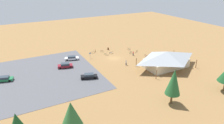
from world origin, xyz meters
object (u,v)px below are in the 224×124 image
at_px(bicycle_green_near_porch, 106,54).
at_px(visitor_by_pavilion, 133,53).
at_px(bicycle_black_yard_front, 153,55).
at_px(car_black_by_curb, 89,76).
at_px(lot_sign, 90,55).
at_px(bicycle_white_by_bin, 102,51).
at_px(bicycle_purple_yard_left, 163,55).
at_px(bicycle_black_lone_west, 137,52).
at_px(bicycle_red_edge_north, 146,56).
at_px(visitor_near_lot, 159,54).
at_px(bicycle_yellow_yard_center, 92,53).
at_px(car_green_front_row, 4,79).
at_px(car_maroon_near_entry, 65,65).
at_px(bicycle_orange_trailside, 95,51).
at_px(trash_bin, 108,49).
at_px(visitor_crossing_yard, 126,62).
at_px(bicycle_blue_mid_cluster, 111,53).
at_px(car_white_second_row, 72,58).
at_px(bicycle_silver_yard_right, 160,53).
at_px(bike_pavilion, 166,58).
at_px(pine_mideast, 71,114).
at_px(bicycle_teal_edge_south, 129,49).
at_px(bicycle_blue_near_sign, 130,53).

xyz_separation_m(bicycle_green_near_porch, visitor_by_pavilion, (-8.77, 4.62, 0.48)).
bearing_deg(bicycle_black_yard_front, car_black_by_curb, 11.28).
relative_size(lot_sign, bicycle_white_by_bin, 1.68).
xyz_separation_m(bicycle_purple_yard_left, bicycle_black_lone_west, (6.63, -7.37, 0.02)).
bearing_deg(bicycle_red_edge_north, visitor_near_lot, 163.05).
height_order(lot_sign, bicycle_yellow_yard_center, lot_sign).
relative_size(bicycle_black_lone_west, car_green_front_row, 0.34).
height_order(bicycle_black_lone_west, car_black_by_curb, car_black_by_curb).
relative_size(bicycle_purple_yard_left, car_maroon_near_entry, 0.32).
bearing_deg(bicycle_orange_trailside, car_maroon_near_entry, 32.60).
height_order(bicycle_red_edge_north, bicycle_green_near_porch, bicycle_red_edge_north).
bearing_deg(car_black_by_curb, bicycle_purple_yard_left, -172.29).
distance_m(bicycle_white_by_bin, car_green_front_row, 34.99).
bearing_deg(visitor_by_pavilion, bicycle_black_lone_west, -145.56).
height_order(bicycle_purple_yard_left, bicycle_yellow_yard_center, bicycle_yellow_yard_center).
height_order(trash_bin, car_green_front_row, car_green_front_row).
bearing_deg(bicycle_purple_yard_left, car_black_by_curb, 7.71).
distance_m(bicycle_orange_trailside, visitor_crossing_yard, 16.77).
distance_m(trash_bin, visitor_near_lot, 19.76).
bearing_deg(bicycle_black_yard_front, bicycle_blue_mid_cluster, -38.60).
bearing_deg(bicycle_blue_mid_cluster, lot_sign, 4.46).
xyz_separation_m(bicycle_black_lone_west, visitor_by_pavilion, (2.87, 1.97, 0.47)).
xyz_separation_m(bicycle_blue_mid_cluster, car_white_second_row, (14.94, -0.86, 0.38)).
bearing_deg(lot_sign, visitor_crossing_yard, 126.32).
distance_m(bicycle_black_yard_front, bicycle_silver_yard_right, 3.95).
relative_size(bike_pavilion, bicycle_black_lone_west, 9.72).
xyz_separation_m(lot_sign, bicycle_orange_trailside, (-4.24, -5.25, -1.01)).
bearing_deg(bicycle_green_near_porch, visitor_crossing_yard, 99.74).
bearing_deg(trash_bin, lot_sign, 27.96).
height_order(pine_mideast, bicycle_purple_yard_left, pine_mideast).
relative_size(car_black_by_curb, visitor_near_lot, 2.86).
xyz_separation_m(bicycle_teal_edge_south, car_black_by_curb, (22.92, 15.15, 0.36)).
relative_size(bicycle_orange_trailside, bicycle_blue_near_sign, 1.04).
height_order(bicycle_blue_near_sign, visitor_by_pavilion, visitor_by_pavilion).
relative_size(bicycle_silver_yard_right, car_maroon_near_entry, 0.35).
distance_m(bicycle_yellow_yard_center, car_white_second_row, 9.23).
bearing_deg(visitor_crossing_yard, car_white_second_row, -41.28).
distance_m(trash_bin, car_black_by_curb, 25.13).
bearing_deg(bicycle_orange_trailside, trash_bin, 179.27).
relative_size(bicycle_blue_mid_cluster, visitor_by_pavilion, 0.99).
relative_size(bicycle_silver_yard_right, bicycle_white_by_bin, 1.29).
distance_m(trash_bin, visitor_crossing_yard, 16.32).
bearing_deg(bicycle_blue_mid_cluster, bicycle_green_near_porch, 17.94).
relative_size(bicycle_blue_near_sign, car_black_by_curb, 0.31).
height_order(bicycle_black_yard_front, bicycle_white_by_bin, bicycle_black_yard_front).
relative_size(bicycle_teal_edge_south, car_white_second_row, 0.34).
height_order(bike_pavilion, visitor_by_pavilion, bike_pavilion).
distance_m(bicycle_orange_trailside, car_black_by_curb, 22.12).
bearing_deg(bicycle_blue_near_sign, bicycle_teal_edge_south, -113.64).
height_order(lot_sign, bicycle_black_yard_front, lot_sign).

